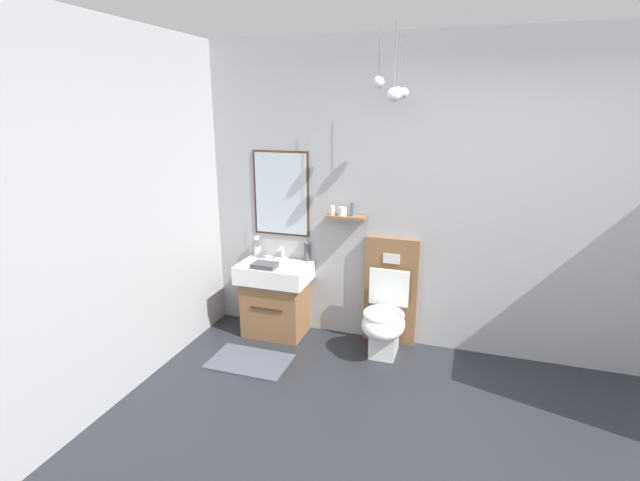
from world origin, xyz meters
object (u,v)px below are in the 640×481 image
(vanity_sink_left, at_px, (276,296))
(toothbrush_cup, at_px, (258,250))
(toilet, at_px, (387,311))
(soap_dispenser, at_px, (307,252))
(folded_hand_towel, at_px, (265,265))

(vanity_sink_left, relative_size, toothbrush_cup, 3.47)
(vanity_sink_left, height_order, toilet, toilet)
(toilet, bearing_deg, soap_dispenser, 168.06)
(soap_dispenser, bearing_deg, folded_hand_towel, -134.46)
(vanity_sink_left, distance_m, toothbrush_cup, 0.49)
(soap_dispenser, bearing_deg, vanity_sink_left, -147.05)
(toilet, distance_m, soap_dispenser, 0.92)
(vanity_sink_left, height_order, toothbrush_cup, toothbrush_cup)
(vanity_sink_left, distance_m, toilet, 1.07)
(toilet, height_order, soap_dispenser, toilet)
(toilet, relative_size, soap_dispenser, 5.02)
(toothbrush_cup, bearing_deg, folded_hand_towel, -54.60)
(toothbrush_cup, bearing_deg, soap_dispenser, 1.15)
(vanity_sink_left, xyz_separation_m, toothbrush_cup, (-0.25, 0.16, 0.39))
(folded_hand_towel, bearing_deg, soap_dispenser, 45.54)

